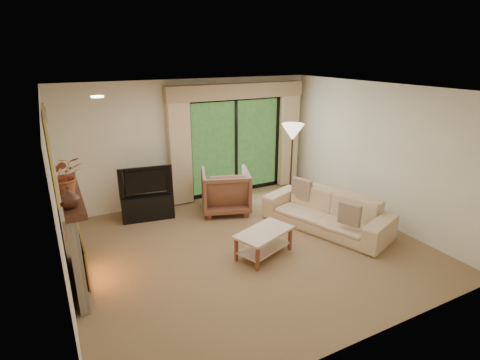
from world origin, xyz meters
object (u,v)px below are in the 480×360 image
sofa (326,211)px  coffee_table (264,243)px  armchair (225,191)px  media_console (148,206)px

sofa → coffee_table: sofa is taller
armchair → sofa: armchair is taller
media_console → coffee_table: (1.29, -2.31, -0.03)m
media_console → armchair: size_ratio=1.02×
sofa → coffee_table: size_ratio=2.42×
armchair → coffee_table: (-0.22, -1.90, -0.22)m
armchair → coffee_table: 1.93m
media_console → sofa: sofa is taller
media_console → sofa: 3.44m
coffee_table → sofa: bearing=-9.0°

